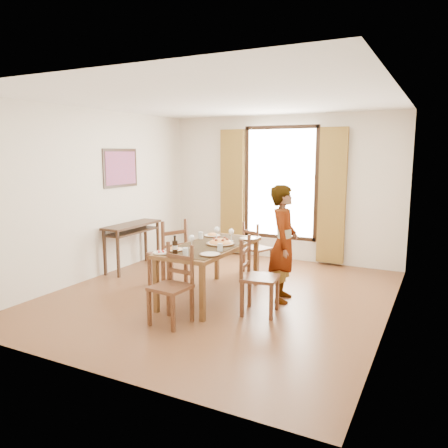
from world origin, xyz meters
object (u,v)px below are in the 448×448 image
at_px(dining_table, 211,250).
at_px(pasta_platter, 221,241).
at_px(console_table, 132,230).
at_px(man, 284,244).

xyz_separation_m(dining_table, pasta_platter, (0.12, 0.07, 0.12)).
relative_size(console_table, dining_table, 0.68).
bearing_deg(console_table, man, -7.47).
bearing_deg(man, console_table, 70.45).
height_order(console_table, pasta_platter, pasta_platter).
xyz_separation_m(man, pasta_platter, (-0.82, -0.28, 0.01)).
distance_m(console_table, dining_table, 2.08).
height_order(console_table, dining_table, console_table).
xyz_separation_m(console_table, man, (2.89, -0.38, 0.11)).
relative_size(dining_table, man, 1.11).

